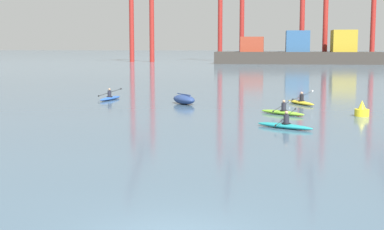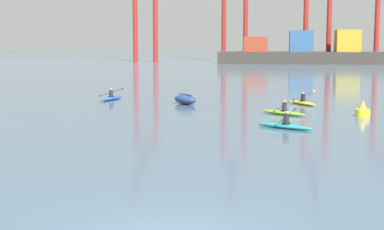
{
  "view_description": "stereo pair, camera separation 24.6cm",
  "coord_description": "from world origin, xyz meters",
  "views": [
    {
      "loc": [
        2.15,
        -12.36,
        4.47
      ],
      "look_at": [
        -1.99,
        18.12,
        0.6
      ],
      "focal_mm": 52.68,
      "sensor_mm": 36.0,
      "label": 1
    },
    {
      "loc": [
        2.4,
        -12.33,
        4.47
      ],
      "look_at": [
        -1.99,
        18.12,
        0.6
      ],
      "focal_mm": 52.68,
      "sensor_mm": 36.0,
      "label": 2
    }
  ],
  "objects": [
    {
      "name": "container_barge",
      "position": [
        9.03,
        120.36,
        2.54
      ],
      "size": [
        37.68,
        9.49,
        7.7
      ],
      "color": "#38332D",
      "rests_on": "ground"
    },
    {
      "name": "capsized_dinghy",
      "position": [
        -4.13,
        29.32,
        0.35
      ],
      "size": [
        2.48,
        2.72,
        0.76
      ],
      "color": "navy",
      "rests_on": "ground"
    },
    {
      "name": "channel_buoy",
      "position": [
        7.98,
        23.67,
        0.36
      ],
      "size": [
        0.9,
        0.9,
        1.0
      ],
      "color": "yellow",
      "rests_on": "ground"
    },
    {
      "name": "kayak_lime",
      "position": [
        3.09,
        23.84,
        0.17
      ],
      "size": [
        3.02,
        2.61,
        1.0
      ],
      "color": "#7ABC2D",
      "rests_on": "ground"
    },
    {
      "name": "kayak_teal",
      "position": [
        3.06,
        17.84,
        0.17
      ],
      "size": [
        3.18,
        2.35,
        1.04
      ],
      "color": "teal",
      "rests_on": "ground"
    },
    {
      "name": "kayak_yellow",
      "position": [
        4.59,
        30.3,
        0.17
      ],
      "size": [
        2.2,
        3.25,
        1.06
      ],
      "color": "yellow",
      "rests_on": "ground"
    },
    {
      "name": "kayak_blue",
      "position": [
        -10.53,
        31.68,
        0.17
      ],
      "size": [
        2.18,
        3.45,
        1.0
      ],
      "color": "#2856B2",
      "rests_on": "ground"
    }
  ]
}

